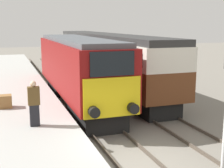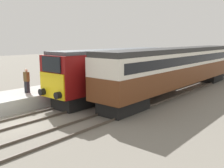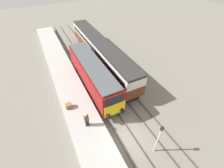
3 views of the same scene
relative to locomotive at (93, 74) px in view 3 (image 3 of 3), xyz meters
name	(u,v)px [view 3 (image 3 of 3)]	position (x,y,z in m)	size (l,w,h in m)	color
ground_plane	(126,138)	(0.00, -8.93, -2.22)	(120.00, 120.00, 0.00)	slate
platform_left	(73,96)	(-3.30, -0.93, -1.75)	(3.50, 50.00, 0.94)	#A8A8A3
rails_near_track	(106,105)	(0.00, -3.93, -2.15)	(1.51, 60.00, 0.14)	#4C4238
rails_far_track	(129,96)	(3.40, -3.93, -2.15)	(1.50, 60.00, 0.14)	#4C4238
locomotive	(93,74)	(0.00, 0.00, 0.00)	(2.70, 13.12, 4.03)	black
passenger_carriage	(100,50)	(3.40, 5.34, 0.27)	(2.75, 21.22, 4.08)	black
person_on_platform	(87,120)	(-3.15, -6.29, -0.40)	(0.44, 0.26, 1.77)	black
signal_post	(158,138)	(1.70, -11.23, 0.13)	(0.24, 0.28, 3.96)	silver
luggage_crate	(69,106)	(-4.24, -3.10, -0.98)	(0.70, 0.56, 0.60)	olive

